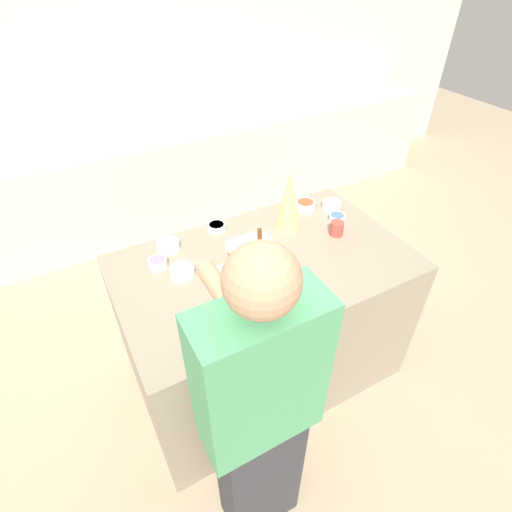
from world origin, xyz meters
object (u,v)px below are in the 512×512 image
object	(u,v)px
candy_bowl_behind_tray	(182,271)
candy_bowl_beside_tree	(305,205)
decorative_tree	(289,200)
baking_tray	(254,275)
candy_bowl_far_right	(331,204)
candy_bowl_far_left	(217,227)
candy_bowl_near_tray_right	(158,263)
candy_bowl_front_corner	(168,245)
gingerbread_house	(253,260)
candy_bowl_near_tray_left	(337,218)
mug	(337,228)
person	(259,417)

from	to	relation	value
candy_bowl_behind_tray	candy_bowl_beside_tree	size ratio (longest dim) A/B	1.02
decorative_tree	baking_tray	bearing A→B (deg)	-142.93
candy_bowl_far_right	candy_bowl_far_left	bearing A→B (deg)	170.02
candy_bowl_near_tray_right	decorative_tree	bearing A→B (deg)	-0.63
candy_bowl_front_corner	candy_bowl_far_right	size ratio (longest dim) A/B	1.05
gingerbread_house	candy_bowl_far_left	world-z (taller)	gingerbread_house
candy_bowl_front_corner	candy_bowl_far_left	bearing A→B (deg)	7.88
candy_bowl_near_tray_left	candy_bowl_behind_tray	bearing A→B (deg)	-179.08
baking_tray	candy_bowl_front_corner	bearing A→B (deg)	126.00
candy_bowl_behind_tray	mug	world-z (taller)	mug
candy_bowl_behind_tray	candy_bowl_far_left	bearing A→B (deg)	41.73
candy_bowl_near_tray_left	candy_bowl_beside_tree	size ratio (longest dim) A/B	0.79
decorative_tree	candy_bowl_near_tray_right	bearing A→B (deg)	179.37
candy_bowl_near_tray_left	decorative_tree	bearing A→B (deg)	161.11
gingerbread_house	decorative_tree	bearing A→B (deg)	37.08
candy_bowl_far_right	candy_bowl_beside_tree	bearing A→B (deg)	155.36
person	gingerbread_house	bearing A→B (deg)	63.33
candy_bowl_far_left	baking_tray	bearing A→B (deg)	-90.54
decorative_tree	candy_bowl_near_tray_left	size ratio (longest dim) A/B	3.69
candy_bowl_near_tray_right	person	xyz separation A→B (m)	(0.07, -0.96, -0.08)
candy_bowl_near_tray_left	candy_bowl_behind_tray	xyz separation A→B (m)	(-0.99, -0.02, 0.00)
baking_tray	candy_bowl_near_tray_right	world-z (taller)	candy_bowl_near_tray_right
baking_tray	candy_bowl_near_tray_left	size ratio (longest dim) A/B	4.52
candy_bowl_front_corner	decorative_tree	bearing A→B (deg)	-10.32
baking_tray	person	xyz separation A→B (m)	(-0.33, -0.66, -0.06)
baking_tray	candy_bowl_front_corner	size ratio (longest dim) A/B	3.54
gingerbread_house	candy_bowl_beside_tree	distance (m)	0.72
candy_bowl_behind_tray	person	xyz separation A→B (m)	(-0.02, -0.84, -0.08)
decorative_tree	candy_bowl_near_tray_right	world-z (taller)	decorative_tree
gingerbread_house	person	world-z (taller)	person
candy_bowl_beside_tree	mug	distance (m)	0.32
candy_bowl_near_tray_right	gingerbread_house	bearing A→B (deg)	-36.92
baking_tray	mug	xyz separation A→B (m)	(0.59, 0.09, 0.04)
candy_bowl_far_right	mug	world-z (taller)	mug
candy_bowl_far_right	candy_bowl_far_left	world-z (taller)	candy_bowl_far_right
decorative_tree	person	bearing A→B (deg)	-127.08
candy_bowl_near_tray_left	candy_bowl_far_left	bearing A→B (deg)	158.28
gingerbread_house	baking_tray	bearing A→B (deg)	-149.38
decorative_tree	person	xyz separation A→B (m)	(-0.72, -0.95, -0.23)
mug	person	world-z (taller)	person
candy_bowl_far_right	candy_bowl_near_tray_left	size ratio (longest dim) A/B	1.22
baking_tray	candy_bowl_far_right	xyz separation A→B (m)	(0.74, 0.33, 0.02)
gingerbread_house	candy_bowl_beside_tree	bearing A→B (deg)	34.47
candy_bowl_behind_tray	baking_tray	bearing A→B (deg)	-29.70
decorative_tree	mug	bearing A→B (deg)	-45.61
candy_bowl_far_right	candy_bowl_behind_tray	bearing A→B (deg)	-171.66
candy_bowl_far_left	person	bearing A→B (deg)	-106.61
mug	candy_bowl_behind_tray	bearing A→B (deg)	174.27
candy_bowl_beside_tree	mug	size ratio (longest dim) A/B	1.49
candy_bowl_near_tray_right	candy_bowl_behind_tray	distance (m)	0.15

